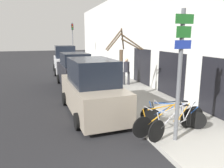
# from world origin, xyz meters

# --- Properties ---
(ground_plane) EXTENTS (80.00, 80.00, 0.00)m
(ground_plane) POSITION_xyz_m (0.00, 11.20, 0.00)
(ground_plane) COLOR black
(sidewalk_curb) EXTENTS (3.20, 32.00, 0.15)m
(sidewalk_curb) POSITION_xyz_m (2.60, 14.00, 0.07)
(sidewalk_curb) COLOR #9E9B93
(sidewalk_curb) RESTS_ON ground
(building_facade) EXTENTS (0.23, 32.00, 6.50)m
(building_facade) POSITION_xyz_m (4.35, 13.92, 3.23)
(building_facade) COLOR silver
(building_facade) RESTS_ON ground
(signpost) EXTENTS (0.55, 0.14, 3.73)m
(signpost) POSITION_xyz_m (1.66, 2.68, 2.18)
(signpost) COLOR #595B60
(signpost) RESTS_ON sidewalk_curb
(bicycle_0) EXTENTS (2.29, 0.85, 0.92)m
(bicycle_0) POSITION_xyz_m (1.87, 3.01, 0.54)
(bicycle_0) COLOR black
(bicycle_0) RESTS_ON sidewalk_curb
(bicycle_1) EXTENTS (2.46, 0.46, 0.93)m
(bicycle_1) POSITION_xyz_m (1.67, 3.21, 0.55)
(bicycle_1) COLOR black
(bicycle_1) RESTS_ON sidewalk_curb
(bicycle_2) EXTENTS (1.82, 1.26, 0.84)m
(bicycle_2) POSITION_xyz_m (2.12, 3.58, 0.51)
(bicycle_2) COLOR black
(bicycle_2) RESTS_ON sidewalk_curb
(bicycle_3) EXTENTS (2.14, 0.58, 0.84)m
(bicycle_3) POSITION_xyz_m (2.29, 3.79, 0.51)
(bicycle_3) COLOR black
(bicycle_3) RESTS_ON sidewalk_curb
(parked_car_0) EXTENTS (2.15, 4.86, 2.29)m
(parked_car_0) POSITION_xyz_m (-0.10, 6.10, 1.03)
(parked_car_0) COLOR gray
(parked_car_0) RESTS_ON ground
(parked_car_1) EXTENTS (2.08, 4.42, 2.17)m
(parked_car_1) POSITION_xyz_m (-0.03, 11.38, 0.99)
(parked_car_1) COLOR black
(parked_car_1) RESTS_ON ground
(parked_car_2) EXTENTS (2.06, 4.52, 2.41)m
(parked_car_2) POSITION_xyz_m (-0.04, 17.13, 1.08)
(parked_car_2) COLOR silver
(parked_car_2) RESTS_ON ground
(pedestrian_near) EXTENTS (0.43, 0.37, 1.67)m
(pedestrian_near) POSITION_xyz_m (3.09, 10.31, 1.12)
(pedestrian_near) COLOR #333338
(pedestrian_near) RESTS_ON sidewalk_curb
(street_tree) EXTENTS (1.95, 0.96, 3.39)m
(street_tree) POSITION_xyz_m (1.61, 7.22, 1.80)
(street_tree) COLOR brown
(street_tree) RESTS_ON sidewalk_curb
(traffic_light) EXTENTS (0.20, 0.30, 4.50)m
(traffic_light) POSITION_xyz_m (1.36, 21.88, 3.03)
(traffic_light) COLOR #595B60
(traffic_light) RESTS_ON sidewalk_curb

